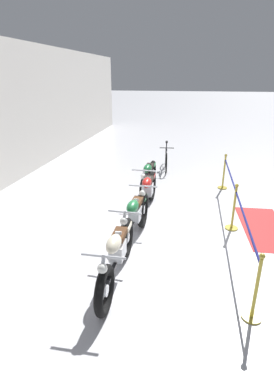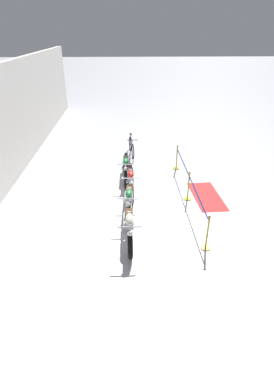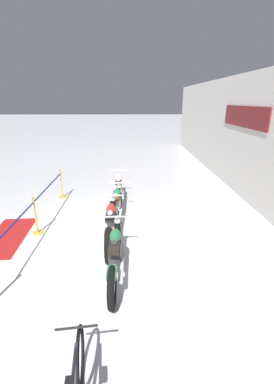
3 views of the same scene
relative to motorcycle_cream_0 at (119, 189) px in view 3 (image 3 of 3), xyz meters
name	(u,v)px [view 3 (image 3 of 3)]	position (x,y,z in m)	size (l,w,h in m)	color
ground_plane	(93,230)	(2.05, -0.63, -0.46)	(120.00, 120.00, 0.00)	silver
motorcycle_cream_0	(119,189)	(0.00, 0.00, 0.00)	(2.22, 0.62, 0.95)	black
motorcycle_green_1	(117,205)	(1.44, -0.02, 0.00)	(2.21, 0.62, 0.93)	black
motorcycle_red_2	(111,225)	(2.73, -0.09, 0.02)	(2.38, 0.62, 0.98)	black
motorcycle_green_3	(115,255)	(3.97, 0.08, 0.01)	(2.35, 0.62, 0.95)	black
stanchion_far_left	(48,195)	(1.03, -2.06, 0.19)	(5.34, 0.28, 1.05)	gold
stanchion_mid_left	(36,221)	(2.19, -2.06, -0.11)	(0.28, 0.28, 1.05)	gold
floor_banner	(7,237)	(2.36, -2.79, -0.46)	(2.12, 0.94, 0.01)	maroon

